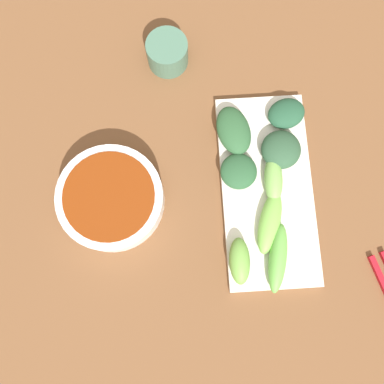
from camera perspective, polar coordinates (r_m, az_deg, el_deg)
The scene contains 12 objects.
tabletop at distance 0.63m, azimuth -0.46°, elevation 0.40°, with size 2.10×2.10×0.02m, color brown.
sauce_bowl at distance 0.60m, azimuth -10.75°, elevation -0.86°, with size 0.15×0.15×0.04m.
serving_plate at distance 0.62m, azimuth 10.41°, elevation 0.29°, with size 0.13×0.29×0.01m, color silver.
broccoli_leafy_0 at distance 0.62m, azimuth 12.29°, elevation 5.71°, with size 0.06×0.06×0.03m, color #2B4E33.
broccoli_stalk_1 at distance 0.59m, azimuth 11.89°, elevation -8.78°, with size 0.02×0.10×0.03m, color #65B448.
broccoli_leafy_2 at distance 0.64m, azimuth 12.98°, elevation 10.42°, with size 0.06×0.05×0.02m, color #224E34.
broccoli_leafy_3 at distance 0.60m, azimuth 6.63°, elevation 2.83°, with size 0.05×0.05×0.02m, color #285331.
broccoli_leafy_4 at distance 0.62m, azimuth 5.94°, elevation 8.38°, with size 0.05×0.08×0.03m, color #2B5731.
broccoli_stalk_5 at distance 0.60m, azimuth 10.82°, elevation -4.05°, with size 0.03×0.09×0.02m, color #77BB4A.
broccoli_stalk_6 at distance 0.58m, azimuth 6.78°, elevation -9.31°, with size 0.03×0.06×0.03m, color #6EA845.
broccoli_stalk_7 at distance 0.61m, azimuth 11.31°, elevation 1.64°, with size 0.03×0.07×0.02m, color #77B153.
tea_cup at distance 0.67m, azimuth -3.14°, elevation 18.44°, with size 0.06×0.06×0.05m, color #48725C.
Camera 1 is at (-0.00, -0.12, 0.62)m, focal length 39.06 mm.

